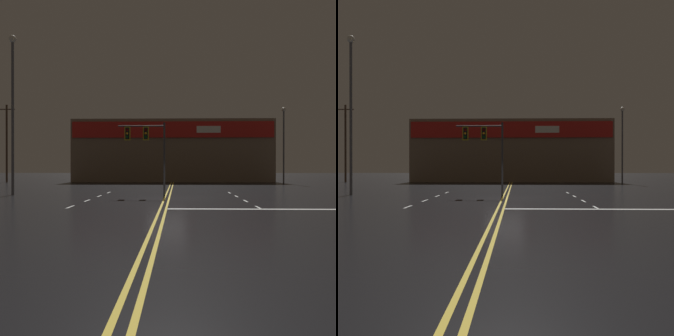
{
  "view_description": "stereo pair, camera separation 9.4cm",
  "coord_description": "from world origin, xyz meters",
  "views": [
    {
      "loc": [
        0.74,
        -24.72,
        2.1
      ],
      "look_at": [
        0.0,
        2.92,
        2.0
      ],
      "focal_mm": 40.0,
      "sensor_mm": 36.0,
      "label": 1
    },
    {
      "loc": [
        0.83,
        -24.72,
        2.1
      ],
      "look_at": [
        0.0,
        2.92,
        2.0
      ],
      "focal_mm": 40.0,
      "sensor_mm": 36.0,
      "label": 2
    }
  ],
  "objects": [
    {
      "name": "road_markings",
      "position": [
        0.94,
        -1.19,
        0.0
      ],
      "size": [
        14.48,
        60.0,
        0.01
      ],
      "color": "gold",
      "rests_on": "ground"
    },
    {
      "name": "traffic_signal_median",
      "position": [
        -1.63,
        2.27,
        4.01
      ],
      "size": [
        3.42,
        0.36,
        5.29
      ],
      "color": "#38383D",
      "rests_on": "ground"
    },
    {
      "name": "streetlight_near_left",
      "position": [
        -11.51,
        2.65,
        7.33
      ],
      "size": [
        0.56,
        0.56,
        11.84
      ],
      "color": "#59595E",
      "rests_on": "ground"
    },
    {
      "name": "utility_pole_row",
      "position": [
        -0.22,
        24.55,
        5.25
      ],
      "size": [
        47.04,
        0.26,
        10.35
      ],
      "color": "#4C3828",
      "rests_on": "ground"
    },
    {
      "name": "ground_plane",
      "position": [
        0.0,
        0.0,
        0.0
      ],
      "size": [
        200.0,
        200.0,
        0.0
      ],
      "primitive_type": "plane",
      "color": "black"
    },
    {
      "name": "streetlight_near_right",
      "position": [
        14.15,
        23.05,
        6.14
      ],
      "size": [
        0.56,
        0.56,
        9.65
      ],
      "color": "#59595E",
      "rests_on": "ground"
    },
    {
      "name": "building_backdrop",
      "position": [
        0.0,
        30.49,
        4.31
      ],
      "size": [
        27.63,
        10.23,
        8.59
      ],
      "color": "#7A6651",
      "rests_on": "ground"
    }
  ]
}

